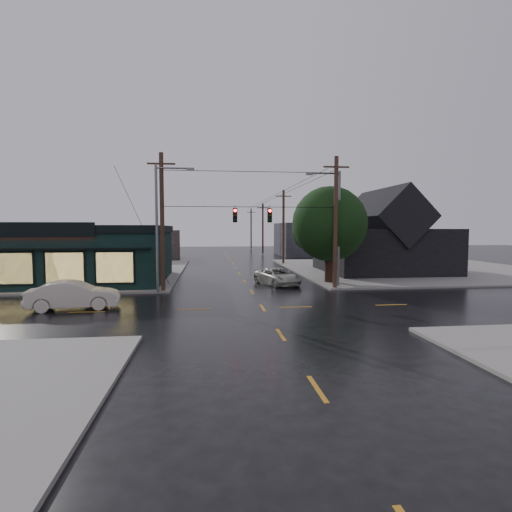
{
  "coord_description": "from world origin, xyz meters",
  "views": [
    {
      "loc": [
        -3.13,
        -23.15,
        4.72
      ],
      "look_at": [
        0.07,
        3.94,
        2.81
      ],
      "focal_mm": 28.0,
      "sensor_mm": 36.0,
      "label": 1
    }
  ],
  "objects": [
    {
      "name": "sidewalk_nw",
      "position": [
        -20.0,
        20.0,
        0.07
      ],
      "size": [
        28.0,
        28.0,
        0.15
      ],
      "primitive_type": "cube",
      "color": "gray",
      "rests_on": "ground"
    },
    {
      "name": "span_signal_assembly",
      "position": [
        0.1,
        6.5,
        5.7
      ],
      "size": [
        13.0,
        0.48,
        1.23
      ],
      "color": "black",
      "rests_on": "ground"
    },
    {
      "name": "bg_building_west",
      "position": [
        -14.0,
        40.0,
        2.2
      ],
      "size": [
        12.0,
        10.0,
        4.4
      ],
      "primitive_type": "cube",
      "color": "#302723",
      "rests_on": "ground"
    },
    {
      "name": "streetlight_ne",
      "position": [
        7.0,
        7.2,
        0.0
      ],
      "size": [
        5.4,
        0.3,
        9.15
      ],
      "primitive_type": null,
      "color": "slate",
      "rests_on": "ground"
    },
    {
      "name": "sedan_cream",
      "position": [
        -10.97,
        0.9,
        0.83
      ],
      "size": [
        5.26,
        2.48,
        1.67
      ],
      "primitive_type": "imported",
      "rotation": [
        0.0,
        0.0,
        1.72
      ],
      "color": "beige",
      "rests_on": "ground"
    },
    {
      "name": "sidewalk_ne",
      "position": [
        20.0,
        20.0,
        0.07
      ],
      "size": [
        28.0,
        28.0,
        0.15
      ],
      "primitive_type": "cube",
      "color": "gray",
      "rests_on": "ground"
    },
    {
      "name": "pizza_shop",
      "position": [
        -15.0,
        12.94,
        2.56
      ],
      "size": [
        16.3,
        12.34,
        4.9
      ],
      "color": "black",
      "rests_on": "ground"
    },
    {
      "name": "bg_building_east",
      "position": [
        16.0,
        45.0,
        2.8
      ],
      "size": [
        14.0,
        12.0,
        5.6
      ],
      "primitive_type": "cube",
      "color": "#29292F",
      "rests_on": "ground"
    },
    {
      "name": "utility_pole_ne",
      "position": [
        6.5,
        6.5,
        0.0
      ],
      "size": [
        2.0,
        0.32,
        10.15
      ],
      "primitive_type": null,
      "color": "#351F17",
      "rests_on": "ground"
    },
    {
      "name": "ne_building",
      "position": [
        15.0,
        17.0,
        4.47
      ],
      "size": [
        12.6,
        11.6,
        8.75
      ],
      "color": "black",
      "rests_on": "ground"
    },
    {
      "name": "utility_pole_far_a",
      "position": [
        6.5,
        28.0,
        0.0
      ],
      "size": [
        2.0,
        0.32,
        9.65
      ],
      "primitive_type": null,
      "color": "#351F17",
      "rests_on": "ground"
    },
    {
      "name": "ground_plane",
      "position": [
        0.0,
        0.0,
        0.0
      ],
      "size": [
        160.0,
        160.0,
        0.0
      ],
      "primitive_type": "plane",
      "color": "black"
    },
    {
      "name": "utility_pole_far_b",
      "position": [
        6.5,
        48.0,
        0.0
      ],
      "size": [
        2.0,
        0.32,
        9.15
      ],
      "primitive_type": null,
      "color": "#351F17",
      "rests_on": "ground"
    },
    {
      "name": "suv_silver",
      "position": [
        2.54,
        9.46,
        0.7
      ],
      "size": [
        3.87,
        5.5,
        1.39
      ],
      "primitive_type": "imported",
      "rotation": [
        0.0,
        0.0,
        0.34
      ],
      "color": "#ADADA0",
      "rests_on": "ground"
    },
    {
      "name": "corner_tree",
      "position": [
        7.0,
        9.68,
        5.07
      ],
      "size": [
        6.33,
        6.33,
        8.11
      ],
      "color": "black",
      "rests_on": "ground"
    },
    {
      "name": "utility_pole_far_c",
      "position": [
        6.5,
        68.0,
        0.0
      ],
      "size": [
        2.0,
        0.32,
        9.15
      ],
      "primitive_type": null,
      "color": "#351F17",
      "rests_on": "ground"
    },
    {
      "name": "utility_pole_nw",
      "position": [
        -6.5,
        6.5,
        0.0
      ],
      "size": [
        2.0,
        0.32,
        10.15
      ],
      "primitive_type": null,
      "color": "#351F17",
      "rests_on": "ground"
    },
    {
      "name": "streetlight_nw",
      "position": [
        -6.8,
        5.8,
        0.0
      ],
      "size": [
        5.4,
        0.3,
        9.15
      ],
      "primitive_type": null,
      "color": "slate",
      "rests_on": "ground"
    }
  ]
}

